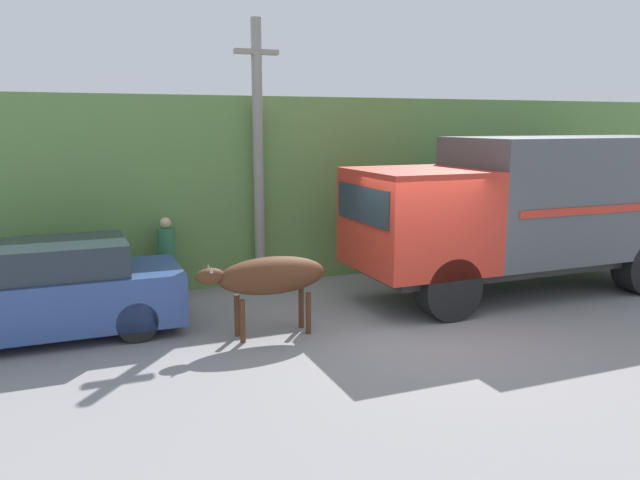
{
  "coord_description": "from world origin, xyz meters",
  "views": [
    {
      "loc": [
        -5.37,
        -8.79,
        3.44
      ],
      "look_at": [
        -1.43,
        0.89,
        1.47
      ],
      "focal_mm": 35.0,
      "sensor_mm": 36.0,
      "label": 1
    }
  ],
  "objects_px": {
    "utility_pole": "(258,151)",
    "pedestrian_on_hill": "(167,254)",
    "brown_cow": "(270,277)",
    "parked_suv": "(47,292)",
    "cargo_truck": "(537,206)"
  },
  "relations": [
    {
      "from": "brown_cow",
      "to": "parked_suv",
      "type": "distance_m",
      "value": 3.6
    },
    {
      "from": "brown_cow",
      "to": "utility_pole",
      "type": "height_order",
      "value": "utility_pole"
    },
    {
      "from": "brown_cow",
      "to": "utility_pole",
      "type": "relative_size",
      "value": 0.39
    },
    {
      "from": "cargo_truck",
      "to": "parked_suv",
      "type": "distance_m",
      "value": 9.3
    },
    {
      "from": "pedestrian_on_hill",
      "to": "utility_pole",
      "type": "bearing_deg",
      "value": -166.99
    },
    {
      "from": "brown_cow",
      "to": "pedestrian_on_hill",
      "type": "height_order",
      "value": "pedestrian_on_hill"
    },
    {
      "from": "utility_pole",
      "to": "pedestrian_on_hill",
      "type": "bearing_deg",
      "value": -175.68
    },
    {
      "from": "parked_suv",
      "to": "pedestrian_on_hill",
      "type": "bearing_deg",
      "value": 37.8
    },
    {
      "from": "pedestrian_on_hill",
      "to": "utility_pole",
      "type": "distance_m",
      "value": 2.79
    },
    {
      "from": "pedestrian_on_hill",
      "to": "brown_cow",
      "type": "bearing_deg",
      "value": 121.3
    },
    {
      "from": "parked_suv",
      "to": "pedestrian_on_hill",
      "type": "xyz_separation_m",
      "value": [
        2.15,
        1.63,
        0.12
      ]
    },
    {
      "from": "cargo_truck",
      "to": "pedestrian_on_hill",
      "type": "distance_m",
      "value": 7.5
    },
    {
      "from": "cargo_truck",
      "to": "pedestrian_on_hill",
      "type": "height_order",
      "value": "cargo_truck"
    },
    {
      "from": "parked_suv",
      "to": "utility_pole",
      "type": "distance_m",
      "value": 4.95
    },
    {
      "from": "parked_suv",
      "to": "pedestrian_on_hill",
      "type": "height_order",
      "value": "pedestrian_on_hill"
    }
  ]
}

